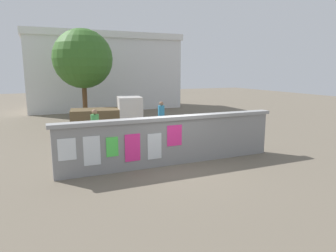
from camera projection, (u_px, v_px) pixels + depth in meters
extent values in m
plane|color=#6B6051|center=(117.00, 126.00, 17.77)|extent=(60.00, 60.00, 0.00)
cube|color=gray|center=(172.00, 142.00, 10.41)|extent=(7.80, 0.30, 1.56)
cube|color=gray|center=(172.00, 118.00, 10.25)|extent=(8.00, 0.42, 0.12)
cube|color=silver|center=(67.00, 150.00, 8.88)|extent=(0.52, 0.01, 0.66)
cube|color=silver|center=(92.00, 151.00, 9.18)|extent=(0.51, 0.02, 0.91)
cube|color=#4CD84C|center=(112.00, 147.00, 9.41)|extent=(0.39, 0.03, 0.63)
cube|color=#F42D8C|center=(133.00, 148.00, 9.69)|extent=(0.51, 0.03, 0.90)
cube|color=silver|center=(155.00, 146.00, 9.99)|extent=(0.49, 0.02, 0.87)
cube|color=#F42D8C|center=(175.00, 135.00, 10.22)|extent=(0.54, 0.01, 0.71)
cylinder|color=black|center=(130.00, 123.00, 16.75)|extent=(0.72, 0.30, 0.70)
cylinder|color=black|center=(134.00, 127.00, 15.51)|extent=(0.72, 0.30, 0.70)
cylinder|color=black|center=(83.00, 125.00, 16.12)|extent=(0.72, 0.30, 0.70)
cylinder|color=black|center=(83.00, 129.00, 14.88)|extent=(0.72, 0.30, 0.70)
cube|color=silver|center=(130.00, 111.00, 15.97)|extent=(1.41, 1.66, 1.50)
cube|color=brown|center=(95.00, 118.00, 15.57)|extent=(2.59, 1.84, 0.90)
cylinder|color=black|center=(148.00, 145.00, 11.94)|extent=(0.60, 0.12, 0.60)
cylinder|color=black|center=(178.00, 142.00, 12.49)|extent=(0.60, 0.14, 0.60)
cube|color=gold|center=(163.00, 137.00, 12.17)|extent=(1.01, 0.27, 0.32)
cube|color=black|center=(168.00, 132.00, 12.22)|extent=(0.57, 0.24, 0.10)
cube|color=#262626|center=(151.00, 131.00, 11.89)|extent=(0.06, 0.56, 0.03)
cylinder|color=black|center=(183.00, 132.00, 14.23)|extent=(0.64, 0.23, 0.66)
cylinder|color=black|center=(205.00, 132.00, 14.35)|extent=(0.64, 0.23, 0.66)
cube|color=gold|center=(194.00, 128.00, 14.26)|extent=(0.92, 0.31, 0.06)
cylinder|color=gold|center=(197.00, 124.00, 14.24)|extent=(0.04, 0.04, 0.40)
cube|color=black|center=(198.00, 120.00, 14.20)|extent=(0.21, 0.13, 0.05)
cube|color=black|center=(184.00, 121.00, 14.14)|extent=(0.17, 0.43, 0.03)
cylinder|color=#338CBF|center=(96.00, 138.00, 12.69)|extent=(0.12, 0.12, 0.80)
cylinder|color=#338CBF|center=(95.00, 137.00, 12.85)|extent=(0.12, 0.12, 0.80)
cylinder|color=#3F994C|center=(95.00, 122.00, 12.64)|extent=(0.36, 0.36, 0.60)
sphere|color=#8C664C|center=(94.00, 112.00, 12.57)|extent=(0.22, 0.22, 0.22)
cylinder|color=#3F994C|center=(160.00, 125.00, 15.87)|extent=(0.12, 0.12, 0.80)
cylinder|color=#3F994C|center=(163.00, 125.00, 15.90)|extent=(0.12, 0.12, 0.80)
cylinder|color=#338CBF|center=(161.00, 111.00, 15.76)|extent=(0.41, 0.41, 0.60)
sphere|color=#8C664C|center=(161.00, 104.00, 15.68)|extent=(0.22, 0.22, 0.22)
cylinder|color=brown|center=(85.00, 101.00, 19.19)|extent=(0.30, 0.30, 2.64)
sphere|color=#336422|center=(83.00, 59.00, 18.72)|extent=(3.66, 3.66, 3.66)
cube|color=silver|center=(104.00, 75.00, 25.53)|extent=(12.19, 4.37, 5.68)
cube|color=silver|center=(103.00, 37.00, 24.97)|extent=(12.49, 4.67, 0.50)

